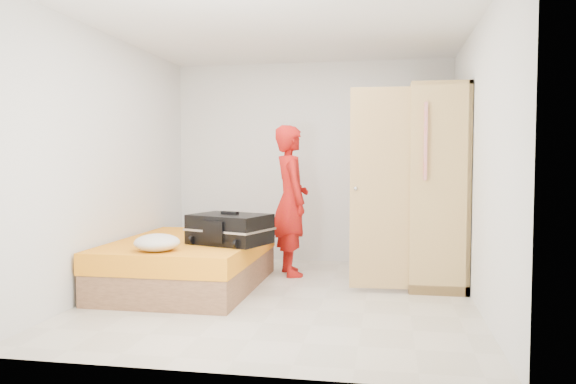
% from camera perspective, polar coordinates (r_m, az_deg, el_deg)
% --- Properties ---
extents(room, '(4.00, 4.02, 2.60)m').
position_cam_1_polar(room, '(5.40, -0.50, 2.91)').
color(room, beige).
rests_on(room, ground).
extents(bed, '(1.42, 2.02, 0.50)m').
position_cam_1_polar(bed, '(6.02, -10.00, -7.13)').
color(bed, '#A06D49').
rests_on(bed, ground).
extents(wardrobe, '(1.17, 1.22, 2.10)m').
position_cam_1_polar(wardrobe, '(6.19, 14.33, 0.07)').
color(wardrobe, tan).
rests_on(wardrobe, ground).
extents(person, '(0.64, 0.74, 1.73)m').
position_cam_1_polar(person, '(6.49, 0.28, -0.86)').
color(person, red).
rests_on(person, ground).
extents(suitcase, '(0.89, 0.76, 0.32)m').
position_cam_1_polar(suitcase, '(5.64, -5.94, -3.76)').
color(suitcase, black).
rests_on(suitcase, bed).
extents(round_cushion, '(0.42, 0.42, 0.16)m').
position_cam_1_polar(round_cushion, '(5.29, -13.16, -5.02)').
color(round_cushion, silver).
rests_on(round_cushion, bed).
extents(pillow, '(0.57, 0.30, 0.10)m').
position_cam_1_polar(pillow, '(6.76, -7.32, -3.39)').
color(pillow, silver).
rests_on(pillow, bed).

